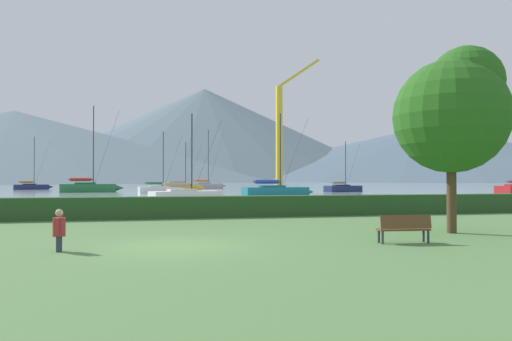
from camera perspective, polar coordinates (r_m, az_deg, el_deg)
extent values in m
plane|color=#517A42|center=(15.74, -9.68, -8.77)|extent=(1000.00, 1000.00, 0.00)
cube|color=#8C9EA3|center=(152.59, -12.17, -1.65)|extent=(320.00, 246.00, 0.00)
cube|color=#284C23|center=(26.63, -10.83, -4.27)|extent=(80.00, 1.20, 1.16)
cube|color=navy|center=(98.45, -24.85, -1.77)|extent=(6.17, 3.63, 0.92)
cone|color=navy|center=(98.78, -22.92, -1.78)|extent=(1.19, 1.04, 0.78)
cube|color=#1B2449|center=(98.42, -25.04, -1.57)|extent=(2.48, 1.98, 0.58)
cylinder|color=#333338|center=(98.53, -24.54, 0.94)|extent=(0.12, 0.12, 9.22)
cylinder|color=#333338|center=(98.38, -25.32, -1.21)|extent=(2.54, 0.87, 0.10)
cylinder|color=orange|center=(98.38, -25.32, -1.21)|extent=(2.24, 1.01, 0.37)
cylinder|color=#333338|center=(98.65, -23.74, 0.79)|extent=(2.66, 0.84, 8.76)
cube|color=white|center=(43.60, -8.19, -3.04)|extent=(6.66, 4.02, 0.99)
cone|color=white|center=(45.09, -3.95, -2.98)|extent=(1.29, 1.14, 0.84)
cube|color=silver|center=(43.45, -8.63, -2.57)|extent=(2.70, 2.17, 0.63)
cylinder|color=#333338|center=(43.82, -7.53, 1.84)|extent=(0.13, 0.13, 7.36)
cylinder|color=#333338|center=(43.24, -9.26, -1.69)|extent=(2.73, 0.99, 0.11)
cylinder|color=tan|center=(43.24, -9.26, -1.69)|extent=(2.41, 1.13, 0.40)
cylinder|color=#333338|center=(44.42, -5.76, 1.57)|extent=(2.86, 0.96, 7.01)
cube|color=#19707A|center=(53.93, 2.26, -2.56)|extent=(7.34, 3.15, 1.12)
cone|color=#19707A|center=(55.49, 6.21, -2.51)|extent=(1.31, 1.07, 0.95)
cube|color=#16646E|center=(53.78, 1.85, -2.13)|extent=(2.81, 1.97, 0.71)
cylinder|color=#333338|center=(54.20, 2.87, 2.12)|extent=(0.14, 0.14, 8.74)
cylinder|color=#333338|center=(53.57, 1.27, -1.32)|extent=(3.21, 0.44, 0.12)
cylinder|color=#2847A3|center=(53.57, 1.27, -1.32)|extent=(2.76, 0.72, 0.45)
cylinder|color=#333338|center=(54.81, 4.51, 1.86)|extent=(3.38, 0.37, 8.31)
cube|color=#236B38|center=(77.02, -19.03, -1.96)|extent=(8.03, 3.23, 1.24)
cone|color=#236B38|center=(76.94, -15.68, -1.97)|extent=(1.42, 1.14, 1.05)
cube|color=#206032|center=(77.03, -19.36, -1.62)|extent=(3.04, 2.08, 0.79)
cylinder|color=#333338|center=(77.12, -18.50, 2.67)|extent=(0.16, 0.16, 12.34)
cylinder|color=#333338|center=(77.06, -19.84, -0.99)|extent=(3.54, 0.38, 0.13)
cylinder|color=red|center=(77.06, -19.84, -0.99)|extent=(3.03, 0.70, 0.49)
cylinder|color=#333338|center=(77.05, -17.13, 2.44)|extent=(3.73, 0.29, 11.73)
cube|color=#9E9EA3|center=(97.78, -5.93, -1.81)|extent=(6.77, 2.86, 1.03)
cone|color=#9E9EA3|center=(98.62, -3.79, -1.81)|extent=(1.21, 0.98, 0.88)
cube|color=gray|center=(97.70, -6.15, -1.59)|extent=(2.58, 1.80, 0.66)
cylinder|color=#333338|center=(97.97, -5.61, 1.50)|extent=(0.13, 0.13, 11.22)
cylinder|color=#333338|center=(97.58, -6.46, -1.18)|extent=(2.96, 0.39, 0.11)
cylinder|color=orange|center=(97.58, -6.46, -1.18)|extent=(2.55, 0.65, 0.41)
cylinder|color=#333338|center=(98.30, -4.72, 1.32)|extent=(3.12, 0.32, 10.67)
cube|color=gold|center=(80.20, -8.59, -2.06)|extent=(6.19, 3.39, 0.92)
cone|color=gold|center=(81.30, -6.33, -2.05)|extent=(1.17, 1.01, 0.78)
cube|color=gold|center=(80.09, -8.81, -1.82)|extent=(2.46, 1.90, 0.59)
cylinder|color=#333338|center=(80.37, -8.24, 0.65)|extent=(0.12, 0.12, 7.51)
cylinder|color=#333338|center=(79.94, -9.14, -1.37)|extent=(2.59, 0.74, 0.10)
cylinder|color=gray|center=(79.94, -9.14, -1.37)|extent=(2.27, 0.91, 0.37)
cylinder|color=#333338|center=(80.81, -7.31, 0.51)|extent=(2.71, 0.71, 7.15)
cube|color=navy|center=(76.07, 10.16, -2.12)|extent=(6.35, 3.76, 0.94)
cone|color=navy|center=(78.31, 12.09, -2.07)|extent=(1.22, 1.07, 0.80)
cube|color=#1B2449|center=(75.84, 9.96, -1.86)|extent=(2.56, 2.04, 0.60)
cylinder|color=#333338|center=(76.40, 10.45, 0.66)|extent=(0.12, 0.12, 7.29)
cylinder|color=#333338|center=(75.52, 9.67, -1.38)|extent=(2.61, 0.90, 0.10)
cylinder|color=tan|center=(75.52, 9.67, -1.38)|extent=(2.31, 1.05, 0.38)
cylinder|color=#333338|center=(77.32, 11.25, 0.51)|extent=(2.73, 0.88, 6.93)
cube|color=white|center=(69.71, -11.22, -2.24)|extent=(6.04, 2.95, 0.91)
cone|color=white|center=(70.43, -8.58, -2.24)|extent=(1.11, 0.93, 0.77)
cube|color=silver|center=(69.64, -11.48, -1.97)|extent=(2.36, 1.74, 0.58)
cylinder|color=#333338|center=(69.83, -10.81, 1.16)|extent=(0.12, 0.12, 8.21)
cylinder|color=#333338|center=(69.54, -11.87, -1.46)|extent=(2.58, 0.55, 0.10)
cylinder|color=#2D7542|center=(69.54, -11.87, -1.46)|extent=(2.24, 0.74, 0.36)
cylinder|color=#333338|center=(70.11, -9.72, 0.98)|extent=(2.71, 0.50, 7.81)
cube|color=brown|center=(17.00, 16.88, -6.63)|extent=(1.77, 0.60, 0.06)
cube|color=brown|center=(16.81, 17.14, -5.76)|extent=(1.74, 0.28, 0.45)
cylinder|color=#333338|center=(17.51, 19.03, -7.19)|extent=(0.08, 0.08, 0.45)
cylinder|color=#333338|center=(16.87, 14.19, -7.45)|extent=(0.08, 0.08, 0.45)
cylinder|color=#333338|center=(17.22, 19.52, -7.30)|extent=(0.08, 0.08, 0.45)
cylinder|color=#333338|center=(16.57, 14.61, -7.58)|extent=(0.08, 0.08, 0.45)
cylinder|color=#2D3347|center=(15.47, -22.13, -8.02)|extent=(0.14, 0.14, 0.45)
cylinder|color=#2D3347|center=(15.64, -22.01, -7.94)|extent=(0.14, 0.14, 0.45)
cylinder|color=maroon|center=(15.50, -22.06, -6.15)|extent=(0.36, 0.36, 0.55)
cylinder|color=maroon|center=(15.26, -22.22, -6.13)|extent=(0.09, 0.09, 0.49)
cylinder|color=maroon|center=(15.73, -21.90, -5.97)|extent=(0.09, 0.09, 0.49)
sphere|color=tan|center=(15.47, -22.05, -4.62)|extent=(0.22, 0.22, 0.22)
cylinder|color=#4C3823|center=(20.62, 21.92, -2.62)|extent=(0.37, 0.37, 3.03)
sphere|color=#255D1A|center=(20.75, 21.88, 5.93)|extent=(4.48, 4.48, 4.48)
sphere|color=#255D1A|center=(21.34, 23.37, 9.40)|extent=(2.91, 2.91, 2.91)
cube|color=#333338|center=(68.88, 2.73, -2.32)|extent=(2.00, 2.00, 0.80)
cube|color=gold|center=(69.10, 2.73, 3.96)|extent=(0.80, 0.80, 14.33)
cube|color=gold|center=(71.29, 5.06, 11.30)|extent=(6.12, 0.36, 4.39)
cone|color=slate|center=(387.92, -6.07, 4.20)|extent=(303.75, 303.75, 72.64)
cone|color=slate|center=(336.15, -26.49, 2.60)|extent=(338.64, 338.64, 43.72)
cone|color=#4C6070|center=(391.96, 18.61, 1.82)|extent=(357.93, 357.93, 40.23)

